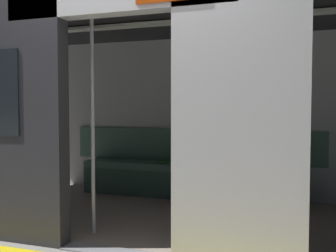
{
  "coord_description": "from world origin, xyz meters",
  "views": [
    {
      "loc": [
        -1.42,
        2.87,
        1.22
      ],
      "look_at": [
        -0.05,
        -1.16,
        1.0
      ],
      "focal_mm": 41.7,
      "sensor_mm": 36.0,
      "label": 1
    }
  ],
  "objects_px": {
    "train_car": "(157,81)",
    "person_seated": "(194,148)",
    "bench_seat": "(186,172)",
    "book": "(164,161)",
    "handbag": "(227,159)",
    "grab_pole_far": "(184,123)",
    "grab_pole_door": "(93,122)"
  },
  "relations": [
    {
      "from": "book",
      "to": "handbag",
      "type": "bearing_deg",
      "value": 155.31
    },
    {
      "from": "bench_seat",
      "to": "handbag",
      "type": "height_order",
      "value": "handbag"
    },
    {
      "from": "train_car",
      "to": "handbag",
      "type": "distance_m",
      "value": 1.49
    },
    {
      "from": "person_seated",
      "to": "book",
      "type": "bearing_deg",
      "value": -12.72
    },
    {
      "from": "handbag",
      "to": "grab_pole_door",
      "type": "xyz_separation_m",
      "value": [
        0.96,
        1.72,
        0.53
      ]
    },
    {
      "from": "train_car",
      "to": "person_seated",
      "type": "bearing_deg",
      "value": -102.23
    },
    {
      "from": "grab_pole_door",
      "to": "train_car",
      "type": "bearing_deg",
      "value": -116.33
    },
    {
      "from": "book",
      "to": "train_car",
      "type": "bearing_deg",
      "value": 80.22
    },
    {
      "from": "person_seated",
      "to": "handbag",
      "type": "distance_m",
      "value": 0.44
    },
    {
      "from": "grab_pole_far",
      "to": "person_seated",
      "type": "bearing_deg",
      "value": -78.57
    },
    {
      "from": "book",
      "to": "grab_pole_door",
      "type": "xyz_separation_m",
      "value": [
        0.11,
        1.73,
        0.6
      ]
    },
    {
      "from": "grab_pole_far",
      "to": "book",
      "type": "bearing_deg",
      "value": -65.25
    },
    {
      "from": "person_seated",
      "to": "book",
      "type": "relative_size",
      "value": 5.36
    },
    {
      "from": "book",
      "to": "grab_pole_door",
      "type": "height_order",
      "value": "grab_pole_door"
    },
    {
      "from": "book",
      "to": "grab_pole_door",
      "type": "relative_size",
      "value": 0.1
    },
    {
      "from": "train_car",
      "to": "grab_pole_door",
      "type": "distance_m",
      "value": 0.93
    },
    {
      "from": "handbag",
      "to": "grab_pole_far",
      "type": "height_order",
      "value": "grab_pole_far"
    },
    {
      "from": "train_car",
      "to": "handbag",
      "type": "relative_size",
      "value": 24.62
    },
    {
      "from": "handbag",
      "to": "bench_seat",
      "type": "bearing_deg",
      "value": 4.63
    },
    {
      "from": "bench_seat",
      "to": "grab_pole_far",
      "type": "height_order",
      "value": "grab_pole_far"
    },
    {
      "from": "train_car",
      "to": "book",
      "type": "relative_size",
      "value": 29.09
    },
    {
      "from": "bench_seat",
      "to": "grab_pole_door",
      "type": "height_order",
      "value": "grab_pole_door"
    },
    {
      "from": "bench_seat",
      "to": "person_seated",
      "type": "bearing_deg",
      "value": 156.86
    },
    {
      "from": "person_seated",
      "to": "handbag",
      "type": "height_order",
      "value": "person_seated"
    },
    {
      "from": "grab_pole_door",
      "to": "book",
      "type": "bearing_deg",
      "value": -93.71
    },
    {
      "from": "bench_seat",
      "to": "grab_pole_door",
      "type": "relative_size",
      "value": 1.36
    },
    {
      "from": "bench_seat",
      "to": "person_seated",
      "type": "distance_m",
      "value": 0.35
    },
    {
      "from": "bench_seat",
      "to": "book",
      "type": "relative_size",
      "value": 13.22
    },
    {
      "from": "person_seated",
      "to": "bench_seat",
      "type": "bearing_deg",
      "value": -23.14
    },
    {
      "from": "person_seated",
      "to": "grab_pole_door",
      "type": "relative_size",
      "value": 0.55
    },
    {
      "from": "handbag",
      "to": "book",
      "type": "relative_size",
      "value": 1.18
    },
    {
      "from": "person_seated",
      "to": "grab_pole_far",
      "type": "xyz_separation_m",
      "value": [
        -0.31,
        1.55,
        0.4
      ]
    }
  ]
}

